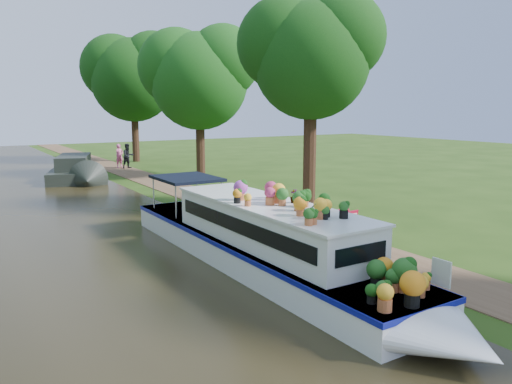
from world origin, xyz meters
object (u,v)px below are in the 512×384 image
(second_boat, at_px, (74,170))
(pedestrian_dark, at_px, (128,156))
(pedestrian_pink, at_px, (119,156))
(plant_boat, at_px, (268,241))
(sandwich_board, at_px, (347,226))

(second_boat, xyz_separation_m, pedestrian_dark, (4.60, 3.81, 0.31))
(pedestrian_dark, bearing_deg, pedestrian_pink, 109.04)
(second_boat, relative_size, pedestrian_dark, 4.60)
(plant_boat, xyz_separation_m, second_boat, (-0.45, 20.72, -0.25))
(plant_boat, bearing_deg, sandwich_board, 18.61)
(sandwich_board, xyz_separation_m, pedestrian_pink, (-0.31, 23.87, 0.41))
(second_boat, bearing_deg, plant_boat, -70.63)
(plant_boat, height_order, sandwich_board, plant_boat)
(sandwich_board, height_order, pedestrian_pink, pedestrian_pink)
(pedestrian_pink, distance_m, pedestrian_dark, 0.81)
(pedestrian_pink, bearing_deg, pedestrian_dark, -80.67)
(second_boat, bearing_deg, pedestrian_pink, 65.23)
(sandwich_board, distance_m, pedestrian_pink, 23.88)
(sandwich_board, bearing_deg, pedestrian_dark, 83.77)
(plant_boat, relative_size, pedestrian_dark, 7.63)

